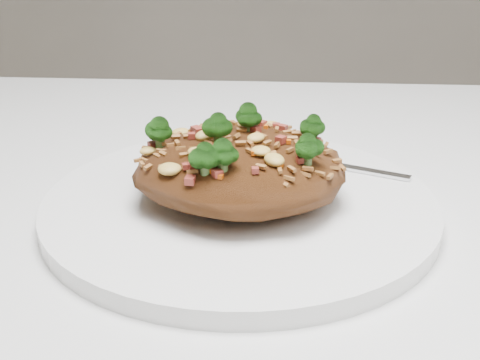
# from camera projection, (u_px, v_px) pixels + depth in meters

# --- Properties ---
(dining_table) EXTENTS (1.20, 0.80, 0.75)m
(dining_table) POSITION_uv_depth(u_px,v_px,m) (107.00, 315.00, 0.55)
(dining_table) COLOR silver
(dining_table) RESTS_ON ground
(plate) EXTENTS (0.30, 0.30, 0.01)m
(plate) POSITION_uv_depth(u_px,v_px,m) (240.00, 206.00, 0.51)
(plate) COLOR white
(plate) RESTS_ON dining_table
(fried_rice) EXTENTS (0.16, 0.14, 0.07)m
(fried_rice) POSITION_uv_depth(u_px,v_px,m) (240.00, 159.00, 0.49)
(fried_rice) COLOR brown
(fried_rice) RESTS_ON plate
(fork) EXTENTS (0.16, 0.08, 0.00)m
(fork) POSITION_uv_depth(u_px,v_px,m) (325.00, 163.00, 0.57)
(fork) COLOR silver
(fork) RESTS_ON plate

